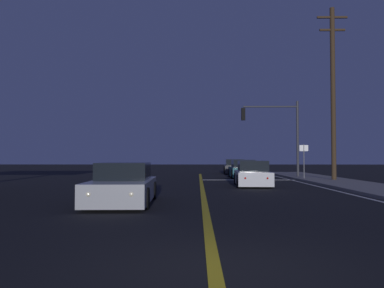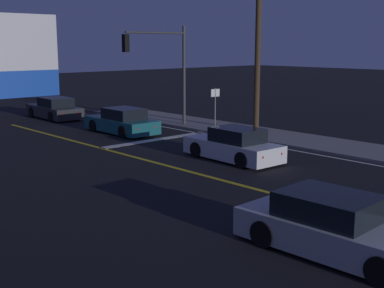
{
  "view_description": "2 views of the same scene",
  "coord_description": "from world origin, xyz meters",
  "px_view_note": "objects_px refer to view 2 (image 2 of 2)",
  "views": [
    {
      "loc": [
        -0.23,
        -5.44,
        1.52
      ],
      "look_at": [
        -0.61,
        21.98,
        2.44
      ],
      "focal_mm": 37.3,
      "sensor_mm": 36.0,
      "label": 1
    },
    {
      "loc": [
        -12.48,
        1.75,
        4.62
      ],
      "look_at": [
        -0.82,
        14.44,
        1.3
      ],
      "focal_mm": 48.41,
      "sensor_mm": 36.0,
      "label": 2
    }
  ],
  "objects_px": {
    "car_following_oncoming_white": "(234,146)",
    "traffic_signal_near_right": "(163,60)",
    "car_far_approaching_silver": "(336,228)",
    "car_parked_curb_teal": "(122,122)",
    "car_mid_block_charcoal": "(54,109)",
    "street_sign_corner": "(215,103)",
    "utility_pole_right": "(258,24)"
  },
  "relations": [
    {
      "from": "car_following_oncoming_white",
      "to": "street_sign_corner",
      "type": "xyz_separation_m",
      "value": [
        4.11,
        5.17,
        1.02
      ]
    },
    {
      "from": "traffic_signal_near_right",
      "to": "utility_pole_right",
      "type": "bearing_deg",
      "value": 120.47
    },
    {
      "from": "car_far_approaching_silver",
      "to": "utility_pole_right",
      "type": "bearing_deg",
      "value": -135.09
    },
    {
      "from": "traffic_signal_near_right",
      "to": "street_sign_corner",
      "type": "bearing_deg",
      "value": 113.5
    },
    {
      "from": "car_parked_curb_teal",
      "to": "traffic_signal_near_right",
      "type": "height_order",
      "value": "traffic_signal_near_right"
    },
    {
      "from": "street_sign_corner",
      "to": "car_following_oncoming_white",
      "type": "bearing_deg",
      "value": -128.47
    },
    {
      "from": "car_parked_curb_teal",
      "to": "utility_pole_right",
      "type": "height_order",
      "value": "utility_pole_right"
    },
    {
      "from": "car_mid_block_charcoal",
      "to": "utility_pole_right",
      "type": "bearing_deg",
      "value": -65.51
    },
    {
      "from": "car_following_oncoming_white",
      "to": "street_sign_corner",
      "type": "height_order",
      "value": "street_sign_corner"
    },
    {
      "from": "car_mid_block_charcoal",
      "to": "street_sign_corner",
      "type": "height_order",
      "value": "street_sign_corner"
    },
    {
      "from": "car_mid_block_charcoal",
      "to": "street_sign_corner",
      "type": "bearing_deg",
      "value": -68.96
    },
    {
      "from": "car_following_oncoming_white",
      "to": "utility_pole_right",
      "type": "bearing_deg",
      "value": 35.15
    },
    {
      "from": "utility_pole_right",
      "to": "car_following_oncoming_white",
      "type": "bearing_deg",
      "value": -147.41
    },
    {
      "from": "utility_pole_right",
      "to": "car_far_approaching_silver",
      "type": "bearing_deg",
      "value": -133.09
    },
    {
      "from": "car_mid_block_charcoal",
      "to": "car_parked_curb_teal",
      "type": "bearing_deg",
      "value": -87.79
    },
    {
      "from": "car_far_approaching_silver",
      "to": "car_following_oncoming_white",
      "type": "distance_m",
      "value": 9.7
    },
    {
      "from": "car_parked_curb_teal",
      "to": "street_sign_corner",
      "type": "xyz_separation_m",
      "value": [
        3.66,
        -3.31,
        1.02
      ]
    },
    {
      "from": "traffic_signal_near_right",
      "to": "street_sign_corner",
      "type": "xyz_separation_m",
      "value": [
        1.22,
        -2.8,
        -2.18
      ]
    },
    {
      "from": "car_parked_curb_teal",
      "to": "traffic_signal_near_right",
      "type": "bearing_deg",
      "value": -11.39
    },
    {
      "from": "car_following_oncoming_white",
      "to": "traffic_signal_near_right",
      "type": "distance_m",
      "value": 9.06
    },
    {
      "from": "car_following_oncoming_white",
      "to": "street_sign_corner",
      "type": "bearing_deg",
      "value": 54.1
    },
    {
      "from": "car_far_approaching_silver",
      "to": "street_sign_corner",
      "type": "relative_size",
      "value": 1.96
    },
    {
      "from": "car_following_oncoming_white",
      "to": "traffic_signal_near_right",
      "type": "height_order",
      "value": "traffic_signal_near_right"
    },
    {
      "from": "car_mid_block_charcoal",
      "to": "car_following_oncoming_white",
      "type": "bearing_deg",
      "value": -89.15
    },
    {
      "from": "car_following_oncoming_white",
      "to": "car_parked_curb_teal",
      "type": "bearing_deg",
      "value": 89.53
    },
    {
      "from": "car_mid_block_charcoal",
      "to": "traffic_signal_near_right",
      "type": "height_order",
      "value": "traffic_signal_near_right"
    },
    {
      "from": "car_far_approaching_silver",
      "to": "car_mid_block_charcoal",
      "type": "bearing_deg",
      "value": -105.69
    },
    {
      "from": "traffic_signal_near_right",
      "to": "car_mid_block_charcoal",
      "type": "bearing_deg",
      "value": -73.52
    },
    {
      "from": "car_mid_block_charcoal",
      "to": "car_far_approaching_silver",
      "type": "xyz_separation_m",
      "value": [
        -5.87,
        -24.09,
        0.0
      ]
    },
    {
      "from": "car_mid_block_charcoal",
      "to": "traffic_signal_near_right",
      "type": "distance_m",
      "value": 8.97
    },
    {
      "from": "car_far_approaching_silver",
      "to": "traffic_signal_near_right",
      "type": "bearing_deg",
      "value": -119.18
    },
    {
      "from": "car_far_approaching_silver",
      "to": "utility_pole_right",
      "type": "distance_m",
      "value": 16.69
    }
  ]
}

